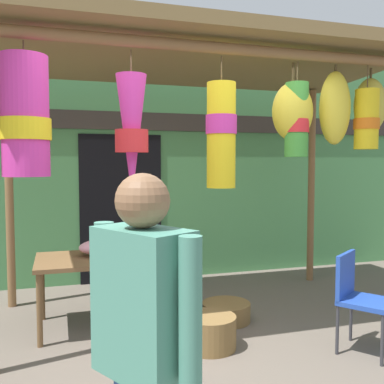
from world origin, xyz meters
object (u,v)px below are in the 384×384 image
display_table (106,263)px  folding_chair (357,293)px  wicker_basket_spare (226,312)px  wicker_basket_by_table (210,332)px  flower_heap_on_table (111,246)px  customer_foreground (144,339)px

display_table → folding_chair: bearing=-31.5°
display_table → wicker_basket_spare: bearing=-11.4°
wicker_basket_by_table → flower_heap_on_table: bearing=130.4°
display_table → folding_chair: (2.00, -1.22, -0.13)m
flower_heap_on_table → wicker_basket_spare: 1.35m
display_table → customer_foreground: (-0.13, -2.68, 0.30)m
wicker_basket_by_table → display_table: bearing=134.9°
wicker_basket_spare → customer_foreground: customer_foreground is taller
folding_chair → wicker_basket_by_table: folding_chair is taller
folding_chair → customer_foreground: (-2.13, -1.45, 0.42)m
display_table → folding_chair: size_ratio=1.58×
flower_heap_on_table → folding_chair: (1.94, -1.29, -0.28)m
flower_heap_on_table → customer_foreground: (-0.18, -2.74, 0.15)m
display_table → wicker_basket_by_table: size_ratio=2.88×
customer_foreground → wicker_basket_spare: bearing=61.7°
wicker_basket_spare → wicker_basket_by_table: bearing=-123.5°
display_table → wicker_basket_spare: display_table is taller
customer_foreground → flower_heap_on_table: bearing=86.1°
display_table → customer_foreground: customer_foreground is taller
folding_chair → wicker_basket_spare: (-0.82, 0.99, -0.41)m
display_table → customer_foreground: bearing=-92.7°
flower_heap_on_table → folding_chair: flower_heap_on_table is taller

